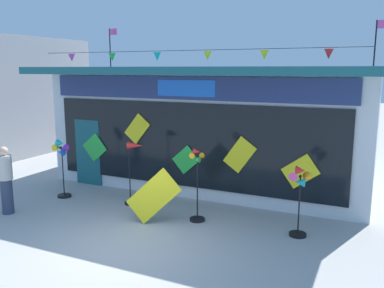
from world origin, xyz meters
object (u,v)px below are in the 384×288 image
at_px(wind_spinner_far_left, 62,160).
at_px(wind_spinner_center_right, 300,191).
at_px(person_near_camera, 6,180).
at_px(display_kite_on_ground, 154,196).
at_px(kite_shop_building, 222,122).
at_px(wind_spinner_left, 134,163).
at_px(wind_spinner_center_left, 197,183).

distance_m(wind_spinner_far_left, wind_spinner_center_right, 6.42).
bearing_deg(wind_spinner_far_left, wind_spinner_center_right, 0.31).
xyz_separation_m(person_near_camera, display_kite_on_ground, (3.60, 0.96, -0.20)).
bearing_deg(kite_shop_building, wind_spinner_center_right, -50.70).
height_order(wind_spinner_far_left, wind_spinner_left, wind_spinner_left).
distance_m(wind_spinner_left, wind_spinner_center_left, 2.00).
relative_size(kite_shop_building, wind_spinner_far_left, 5.96).
bearing_deg(display_kite_on_ground, kite_shop_building, 91.43).
bearing_deg(person_near_camera, display_kite_on_ground, -57.52).
distance_m(kite_shop_building, wind_spinner_center_right, 5.23).
xyz_separation_m(wind_spinner_center_left, wind_spinner_center_right, (2.31, 0.10, 0.10)).
height_order(wind_spinner_center_left, display_kite_on_ground, wind_spinner_center_left).
relative_size(wind_spinner_left, wind_spinner_center_left, 0.97).
height_order(wind_spinner_center_left, person_near_camera, wind_spinner_center_left).
bearing_deg(wind_spinner_center_right, kite_shop_building, 129.30).
bearing_deg(kite_shop_building, person_near_camera, -121.87).
bearing_deg(wind_spinner_far_left, person_near_camera, -102.16).
bearing_deg(display_kite_on_ground, wind_spinner_center_left, 32.43).
relative_size(kite_shop_building, wind_spinner_left, 5.74).
xyz_separation_m(wind_spinner_center_right, display_kite_on_ground, (-3.16, -0.64, -0.36)).
xyz_separation_m(wind_spinner_center_left, person_near_camera, (-4.45, -1.50, -0.06)).
relative_size(kite_shop_building, wind_spinner_center_right, 6.28).
relative_size(wind_spinner_center_right, person_near_camera, 0.92).
relative_size(wind_spinner_far_left, person_near_camera, 0.97).
bearing_deg(wind_spinner_center_left, person_near_camera, -161.32).
bearing_deg(wind_spinner_center_right, display_kite_on_ground, -168.56).
height_order(wind_spinner_left, wind_spinner_center_right, wind_spinner_left).
bearing_deg(kite_shop_building, display_kite_on_ground, -88.57).
distance_m(kite_shop_building, wind_spinner_left, 3.94).
bearing_deg(wind_spinner_left, person_near_camera, -143.26).
height_order(wind_spinner_far_left, person_near_camera, person_near_camera).
distance_m(wind_spinner_left, person_near_camera, 3.12).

